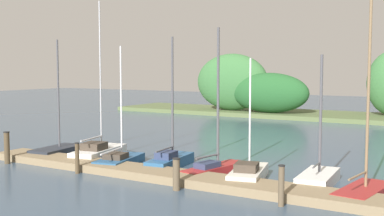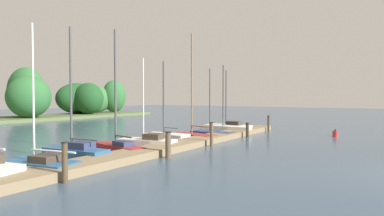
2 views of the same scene
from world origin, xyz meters
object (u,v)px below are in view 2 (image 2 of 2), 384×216
(sailboat_2, at_px, (37,164))
(sailboat_7, at_px, (193,134))
(sailboat_5, at_px, (146,142))
(mooring_piling_1, at_px, (65,162))
(sailboat_3, at_px, (74,151))
(mooring_piling_5, at_px, (268,123))
(sailboat_8, at_px, (211,133))
(sailboat_9, at_px, (224,129))
(sailboat_6, at_px, (165,136))
(mooring_piling_4, at_px, (247,130))
(sailboat_10, at_px, (228,126))
(mooring_piling_2, at_px, (168,145))
(sailboat_4, at_px, (118,144))
(mooring_piling_3, at_px, (212,134))
(channel_buoy_0, at_px, (335,134))

(sailboat_2, relative_size, sailboat_7, 0.79)
(sailboat_5, bearing_deg, mooring_piling_1, 97.23)
(sailboat_3, distance_m, mooring_piling_5, 17.29)
(mooring_piling_1, bearing_deg, sailboat_3, 50.23)
(sailboat_8, relative_size, sailboat_9, 0.91)
(sailboat_6, height_order, mooring_piling_4, sailboat_6)
(sailboat_2, distance_m, sailboat_8, 13.57)
(mooring_piling_5, bearing_deg, sailboat_9, 140.43)
(sailboat_5, bearing_deg, mooring_piling_5, -116.29)
(sailboat_2, xyz_separation_m, mooring_piling_5, (19.32, -2.43, 0.38))
(sailboat_3, relative_size, sailboat_8, 1.23)
(sailboat_8, bearing_deg, sailboat_10, -71.52)
(sailboat_2, distance_m, mooring_piling_5, 19.47)
(mooring_piling_2, bearing_deg, sailboat_3, 126.27)
(sailboat_3, relative_size, sailboat_10, 1.17)
(sailboat_8, bearing_deg, sailboat_4, 91.78)
(sailboat_8, bearing_deg, sailboat_6, 80.90)
(sailboat_2, height_order, mooring_piling_4, sailboat_2)
(sailboat_9, relative_size, sailboat_10, 1.04)
(sailboat_5, relative_size, sailboat_9, 0.93)
(sailboat_3, height_order, mooring_piling_4, sailboat_3)
(mooring_piling_5, bearing_deg, sailboat_2, 172.82)
(sailboat_2, xyz_separation_m, sailboat_6, (9.48, 1.13, 0.04))
(sailboat_4, height_order, mooring_piling_5, sailboat_4)
(sailboat_2, xyz_separation_m, sailboat_8, (13.57, -0.03, -0.06))
(sailboat_3, distance_m, sailboat_4, 2.55)
(sailboat_3, xyz_separation_m, mooring_piling_3, (6.90, -3.53, 0.33))
(mooring_piling_1, xyz_separation_m, channel_buoy_0, (18.86, -5.45, -0.49))
(mooring_piling_3, distance_m, channel_buoy_0, 10.58)
(sailboat_10, xyz_separation_m, channel_buoy_0, (0.08, -8.86, -0.14))
(sailboat_9, bearing_deg, sailboat_2, 89.86)
(sailboat_9, bearing_deg, mooring_piling_1, 98.22)
(sailboat_8, distance_m, channel_buoy_0, 9.23)
(sailboat_3, height_order, sailboat_10, sailboat_3)
(sailboat_10, height_order, mooring_piling_3, sailboat_10)
(sailboat_7, distance_m, mooring_piling_4, 4.12)
(sailboat_2, height_order, sailboat_5, sailboat_2)
(sailboat_3, xyz_separation_m, sailboat_6, (7.11, 0.19, -0.06))
(sailboat_10, height_order, channel_buoy_0, sailboat_10)
(sailboat_6, relative_size, sailboat_7, 0.72)
(mooring_piling_4, height_order, mooring_piling_5, mooring_piling_5)
(mooring_piling_2, distance_m, channel_buoy_0, 14.40)
(mooring_piling_3, distance_m, mooring_piling_5, 10.06)
(sailboat_9, height_order, mooring_piling_4, sailboat_9)
(sailboat_2, height_order, mooring_piling_1, sailboat_2)
(channel_buoy_0, bearing_deg, sailboat_7, 130.55)
(sailboat_2, relative_size, sailboat_3, 0.93)
(mooring_piling_5, xyz_separation_m, channel_buoy_0, (-0.92, -5.47, -0.46))
(sailboat_2, relative_size, sailboat_6, 1.10)
(sailboat_4, height_order, sailboat_6, sailboat_4)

